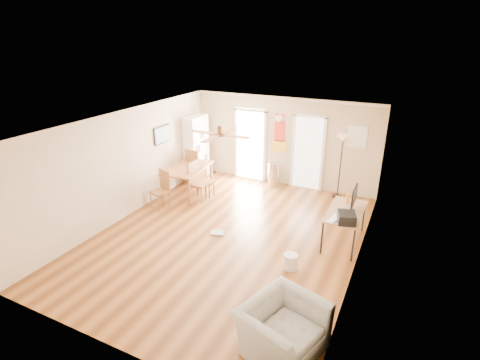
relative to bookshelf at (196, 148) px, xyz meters
The scene contains 29 objects.
floor 3.87m from the bookshelf, 47.44° to the right, with size 7.00×7.00×0.00m, color brown.
ceiling 4.08m from the bookshelf, 47.44° to the right, with size 5.50×7.00×0.00m, color silver, non-canonical shape.
wall_back 2.66m from the bookshelf, 16.29° to the left, with size 5.50×0.04×2.60m, color beige, non-canonical shape.
wall_front 6.76m from the bookshelf, 67.96° to the right, with size 5.50×0.04×2.60m, color beige, non-canonical shape.
wall_left 2.79m from the bookshelf, 94.48° to the right, with size 0.04×7.00×2.60m, color beige, non-canonical shape.
wall_right 5.97m from the bookshelf, 27.58° to the right, with size 0.04×7.00×2.60m, color beige, non-canonical shape.
crown_molding 4.07m from the bookshelf, 47.44° to the right, with size 5.50×7.00×0.08m, color white, non-canonical shape.
kitchen_doorway 1.65m from the bookshelf, 26.05° to the left, with size 0.90×0.10×2.10m, color white, non-canonical shape.
bathroom_doorway 3.36m from the bookshelf, 12.46° to the left, with size 0.80×0.10×2.10m, color white, non-canonical shape.
wall_decal 2.58m from the bookshelf, 16.65° to the left, with size 0.46×0.03×1.10m, color red.
ac_grille 4.69m from the bookshelf, ahead, with size 0.50×0.04×0.60m, color white.
framed_poster 1.55m from the bookshelf, 98.00° to the right, with size 0.04×0.66×0.48m, color black.
ceiling_fan 4.23m from the bookshelf, 50.37° to the right, with size 1.24×1.24×0.20m, color #593819, non-canonical shape.
bookshelf is the anchor object (origin of this frame).
dining_table 1.30m from the bookshelf, 70.66° to the right, with size 0.92×1.54×0.77m, color #A36334, non-canonical shape.
dining_chair_right_a 1.50m from the bookshelf, 48.80° to the right, with size 0.39×0.39×0.96m, color olive, non-canonical shape.
dining_chair_right_b 1.72m from the bookshelf, 55.66° to the right, with size 0.43×0.43×1.05m, color #905C2E, non-canonical shape.
dining_chair_near 2.27m from the bookshelf, 83.73° to the right, with size 0.40×0.40×0.98m, color #956130, non-canonical shape.
dining_chair_far 0.66m from the bookshelf, 58.68° to the right, with size 0.46×0.46×1.11m, color olive, non-canonical shape.
trash_can 2.50m from the bookshelf, ahead, with size 0.34×0.34×0.72m, color #B6B6B8.
torchiere_lamp 4.30m from the bookshelf, ahead, with size 0.33×0.33×1.77m, color black, non-canonical shape.
computer_desk 5.26m from the bookshelf, 20.90° to the right, with size 0.70×1.41×0.75m, color #A27758, non-canonical shape.
imac 5.30m from the bookshelf, 19.31° to the right, with size 0.08×0.56×0.52m, color black, non-canonical shape.
keyboard 5.28m from the bookshelf, 26.26° to the right, with size 0.14×0.44×0.02m, color white.
printer 5.52m from the bookshelf, 25.45° to the right, with size 0.34×0.39×0.20m, color black.
orange_bottle 5.06m from the bookshelf, 17.00° to the right, with size 0.08×0.08×0.24m, color orange.
wastebasket_a 5.39m from the bookshelf, 38.35° to the right, with size 0.27×0.27×0.31m, color silver.
floor_cloth 3.69m from the bookshelf, 50.67° to the right, with size 0.30×0.23×0.04m, color #A4A49F.
armchair 7.03m from the bookshelf, 48.00° to the right, with size 1.13×0.98×0.73m, color #A6A6A1.
Camera 1 is at (3.37, -6.34, 4.27)m, focal length 27.48 mm.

